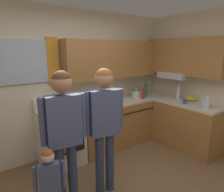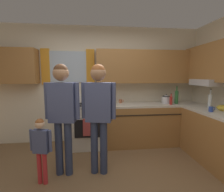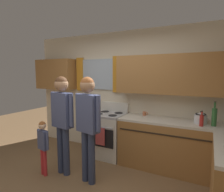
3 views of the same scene
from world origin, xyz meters
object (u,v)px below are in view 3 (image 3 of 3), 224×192
object	(u,v)px
cup_terracotta	(145,114)
small_child	(43,142)
adult_holding_child	(62,114)
bottle_wine_green	(214,117)
adult_in_plaid	(88,117)
stovetop_kettle	(201,118)
stove_oven	(109,134)
bottle_sauce_red	(202,120)

from	to	relation	value
cup_terracotta	small_child	size ratio (longest dim) A/B	0.12
cup_terracotta	adult_holding_child	distance (m)	1.58
adult_holding_child	bottle_wine_green	bearing A→B (deg)	22.33
cup_terracotta	adult_holding_child	bearing A→B (deg)	-132.44
bottle_wine_green	small_child	world-z (taller)	bottle_wine_green
adult_holding_child	small_child	size ratio (longest dim) A/B	1.79
adult_holding_child	adult_in_plaid	xyz separation A→B (m)	(0.53, -0.02, -0.00)
stovetop_kettle	cup_terracotta	bearing A→B (deg)	171.56
stove_oven	small_child	size ratio (longest dim) A/B	1.18
adult_in_plaid	cup_terracotta	bearing A→B (deg)	65.94
cup_terracotta	stovetop_kettle	size ratio (longest dim) A/B	0.40
stove_oven	adult_in_plaid	distance (m)	1.20
adult_in_plaid	small_child	size ratio (longest dim) A/B	1.79
bottle_wine_green	adult_holding_child	xyz separation A→B (m)	(-2.26, -0.93, 0.00)
small_child	adult_holding_child	bearing A→B (deg)	36.50
adult_holding_child	cup_terracotta	bearing A→B (deg)	47.56
bottle_wine_green	adult_in_plaid	world-z (taller)	adult_in_plaid
adult_holding_child	small_child	xyz separation A→B (m)	(-0.26, -0.20, -0.47)
stovetop_kettle	adult_in_plaid	bearing A→B (deg)	-145.98
bottle_sauce_red	small_child	world-z (taller)	bottle_sauce_red
bottle_sauce_red	adult_in_plaid	size ratio (longest dim) A/B	0.15
cup_terracotta	adult_in_plaid	bearing A→B (deg)	-114.06
stove_oven	adult_in_plaid	bearing A→B (deg)	-79.72
adult_holding_child	bottle_sauce_red	bearing A→B (deg)	21.67
adult_in_plaid	small_child	xyz separation A→B (m)	(-0.80, -0.17, -0.47)
bottle_sauce_red	adult_in_plaid	xyz separation A→B (m)	(-1.56, -0.85, 0.06)
stovetop_kettle	adult_in_plaid	xyz separation A→B (m)	(-1.54, -1.04, 0.06)
stove_oven	adult_holding_child	xyz separation A→B (m)	(-0.35, -1.00, 0.59)
cup_terracotta	small_child	world-z (taller)	cup_terracotta
bottle_sauce_red	cup_terracotta	distance (m)	1.08
bottle_wine_green	adult_holding_child	distance (m)	2.45
stove_oven	bottle_wine_green	xyz separation A→B (m)	(1.92, -0.07, 0.58)
bottle_sauce_red	stovetop_kettle	distance (m)	0.18
bottle_sauce_red	cup_terracotta	bearing A→B (deg)	162.10
bottle_sauce_red	small_child	size ratio (longest dim) A/B	0.26
bottle_wine_green	adult_in_plaid	bearing A→B (deg)	-151.14
stove_oven	adult_in_plaid	xyz separation A→B (m)	(0.19, -1.03, 0.59)
bottle_wine_green	cup_terracotta	world-z (taller)	bottle_wine_green
cup_terracotta	adult_in_plaid	distance (m)	1.30
stovetop_kettle	adult_in_plaid	distance (m)	1.85
small_child	bottle_sauce_red	bearing A→B (deg)	23.54
bottle_sauce_red	small_child	bearing A→B (deg)	-156.46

